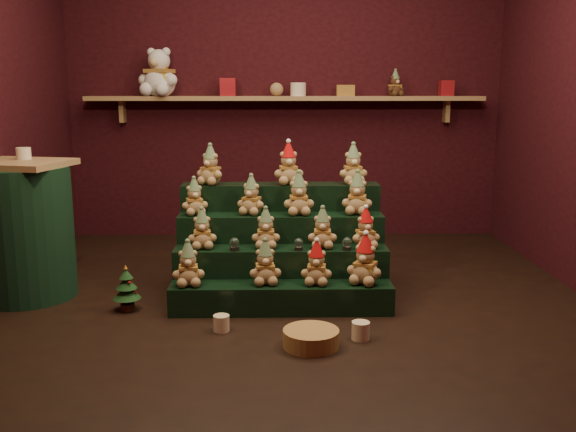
{
  "coord_description": "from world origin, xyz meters",
  "views": [
    {
      "loc": [
        -0.08,
        -4.06,
        1.38
      ],
      "look_at": [
        -0.0,
        0.25,
        0.53
      ],
      "focal_mm": 40.0,
      "sensor_mm": 36.0,
      "label": 1
    }
  ],
  "objects_px": {
    "mug_left": "(221,323)",
    "white_bear": "(159,66)",
    "snow_globe_a": "(234,244)",
    "mini_christmas_tree": "(127,288)",
    "riser_tier_front": "(281,298)",
    "wicker_basket": "(311,338)",
    "brown_bear": "(395,83)",
    "side_table": "(24,231)",
    "snow_globe_c": "(347,244)",
    "snow_globe_b": "(299,244)",
    "mug_right": "(361,331)"
  },
  "relations": [
    {
      "from": "mug_left",
      "to": "white_bear",
      "type": "relative_size",
      "value": 0.18
    },
    {
      "from": "snow_globe_a",
      "to": "mini_christmas_tree",
      "type": "bearing_deg",
      "value": -170.34
    },
    {
      "from": "riser_tier_front",
      "to": "white_bear",
      "type": "xyz_separation_m",
      "value": [
        -1.08,
        2.05,
        1.5
      ]
    },
    {
      "from": "wicker_basket",
      "to": "brown_bear",
      "type": "bearing_deg",
      "value": 71.15
    },
    {
      "from": "mug_left",
      "to": "wicker_basket",
      "type": "distance_m",
      "value": 0.56
    },
    {
      "from": "side_table",
      "to": "wicker_basket",
      "type": "bearing_deg",
      "value": -11.92
    },
    {
      "from": "white_bear",
      "to": "brown_bear",
      "type": "xyz_separation_m",
      "value": [
        2.13,
        0.0,
        -0.15
      ]
    },
    {
      "from": "brown_bear",
      "to": "riser_tier_front",
      "type": "bearing_deg",
      "value": -143.93
    },
    {
      "from": "riser_tier_front",
      "to": "brown_bear",
      "type": "bearing_deg",
      "value": 62.86
    },
    {
      "from": "snow_globe_c",
      "to": "wicker_basket",
      "type": "height_order",
      "value": "snow_globe_c"
    },
    {
      "from": "wicker_basket",
      "to": "brown_bear",
      "type": "distance_m",
      "value": 3.09
    },
    {
      "from": "riser_tier_front",
      "to": "snow_globe_a",
      "type": "distance_m",
      "value": 0.46
    },
    {
      "from": "white_bear",
      "to": "side_table",
      "type": "bearing_deg",
      "value": -91.47
    },
    {
      "from": "snow_globe_a",
      "to": "wicker_basket",
      "type": "height_order",
      "value": "snow_globe_a"
    },
    {
      "from": "snow_globe_b",
      "to": "brown_bear",
      "type": "height_order",
      "value": "brown_bear"
    },
    {
      "from": "snow_globe_c",
      "to": "snow_globe_a",
      "type": "bearing_deg",
      "value": 180.0
    },
    {
      "from": "snow_globe_a",
      "to": "snow_globe_b",
      "type": "height_order",
      "value": "snow_globe_a"
    },
    {
      "from": "riser_tier_front",
      "to": "mug_right",
      "type": "relative_size",
      "value": 13.7
    },
    {
      "from": "snow_globe_a",
      "to": "wicker_basket",
      "type": "bearing_deg",
      "value": -57.61
    },
    {
      "from": "mug_right",
      "to": "wicker_basket",
      "type": "height_order",
      "value": "mug_right"
    },
    {
      "from": "snow_globe_b",
      "to": "white_bear",
      "type": "bearing_deg",
      "value": 122.26
    },
    {
      "from": "side_table",
      "to": "mug_right",
      "type": "relative_size",
      "value": 9.04
    },
    {
      "from": "side_table",
      "to": "mini_christmas_tree",
      "type": "bearing_deg",
      "value": -8.17
    },
    {
      "from": "wicker_basket",
      "to": "snow_globe_a",
      "type": "bearing_deg",
      "value": 122.39
    },
    {
      "from": "snow_globe_c",
      "to": "wicker_basket",
      "type": "xyz_separation_m",
      "value": [
        -0.27,
        -0.72,
        -0.35
      ]
    },
    {
      "from": "snow_globe_b",
      "to": "white_bear",
      "type": "xyz_separation_m",
      "value": [
        -1.19,
        1.89,
        1.19
      ]
    },
    {
      "from": "side_table",
      "to": "mug_left",
      "type": "distance_m",
      "value": 1.57
    },
    {
      "from": "snow_globe_a",
      "to": "side_table",
      "type": "xyz_separation_m",
      "value": [
        -1.42,
        0.18,
        0.05
      ]
    },
    {
      "from": "white_bear",
      "to": "brown_bear",
      "type": "distance_m",
      "value": 2.13
    },
    {
      "from": "snow_globe_a",
      "to": "snow_globe_b",
      "type": "relative_size",
      "value": 1.06
    },
    {
      "from": "brown_bear",
      "to": "snow_globe_b",
      "type": "bearing_deg",
      "value": -143.18
    },
    {
      "from": "side_table",
      "to": "mug_left",
      "type": "height_order",
      "value": "side_table"
    },
    {
      "from": "riser_tier_front",
      "to": "mini_christmas_tree",
      "type": "distance_m",
      "value": 0.98
    },
    {
      "from": "riser_tier_front",
      "to": "brown_bear",
      "type": "distance_m",
      "value": 2.66
    },
    {
      "from": "snow_globe_a",
      "to": "snow_globe_c",
      "type": "height_order",
      "value": "snow_globe_a"
    },
    {
      "from": "mini_christmas_tree",
      "to": "snow_globe_a",
      "type": "bearing_deg",
      "value": 9.66
    },
    {
      "from": "mini_christmas_tree",
      "to": "mug_right",
      "type": "bearing_deg",
      "value": -19.64
    },
    {
      "from": "brown_bear",
      "to": "wicker_basket",
      "type": "bearing_deg",
      "value": -135.64
    },
    {
      "from": "brown_bear",
      "to": "snow_globe_a",
      "type": "bearing_deg",
      "value": -152.38
    },
    {
      "from": "snow_globe_b",
      "to": "mug_left",
      "type": "distance_m",
      "value": 0.76
    },
    {
      "from": "snow_globe_c",
      "to": "brown_bear",
      "type": "relative_size",
      "value": 0.36
    },
    {
      "from": "snow_globe_c",
      "to": "mug_right",
      "type": "xyz_separation_m",
      "value": [
        0.02,
        -0.62,
        -0.35
      ]
    },
    {
      "from": "white_bear",
      "to": "wicker_basket",
      "type": "bearing_deg",
      "value": -45.58
    },
    {
      "from": "riser_tier_front",
      "to": "white_bear",
      "type": "height_order",
      "value": "white_bear"
    },
    {
      "from": "wicker_basket",
      "to": "white_bear",
      "type": "relative_size",
      "value": 0.58
    },
    {
      "from": "snow_globe_a",
      "to": "mini_christmas_tree",
      "type": "distance_m",
      "value": 0.73
    },
    {
      "from": "wicker_basket",
      "to": "white_bear",
      "type": "height_order",
      "value": "white_bear"
    },
    {
      "from": "mug_right",
      "to": "white_bear",
      "type": "height_order",
      "value": "white_bear"
    },
    {
      "from": "mug_right",
      "to": "brown_bear",
      "type": "relative_size",
      "value": 0.45
    },
    {
      "from": "snow_globe_c",
      "to": "white_bear",
      "type": "height_order",
      "value": "white_bear"
    }
  ]
}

